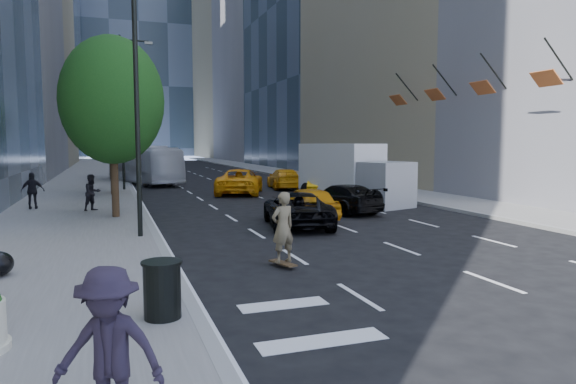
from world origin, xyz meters
name	(u,v)px	position (x,y,z in m)	size (l,w,h in m)	color
ground	(372,251)	(0.00, 0.00, 0.00)	(160.00, 160.00, 0.00)	black
sidewalk_left	(88,183)	(-9.00, 30.00, 0.07)	(6.00, 120.00, 0.15)	slate
sidewalk_right	(311,177)	(10.00, 30.00, 0.07)	(4.00, 120.00, 0.15)	slate
tower_right_far	(247,43)	(22.00, 98.00, 25.00)	(20.00, 24.00, 50.00)	gray
lamp_near	(141,63)	(-6.32, 4.00, 5.81)	(2.13, 0.22, 10.00)	black
lamp_far	(124,103)	(-6.32, 22.00, 5.81)	(2.13, 0.22, 10.00)	black
tree_near	(112,100)	(-7.20, 9.00, 4.97)	(4.20, 4.20, 7.46)	black
tree_mid	(111,107)	(-7.20, 19.00, 5.32)	(4.50, 4.50, 7.99)	black
tree_far	(110,126)	(-7.20, 32.00, 4.62)	(3.90, 3.90, 6.92)	black
traffic_signal	(119,132)	(-6.40, 40.00, 4.23)	(2.48, 0.53, 5.20)	black
facade_flags	(459,88)	(10.64, 10.00, 6.18)	(1.85, 13.30, 2.05)	black
skateboarder	(283,232)	(-3.20, -1.04, 0.93)	(0.68, 0.44, 1.86)	brown
black_sedan_lincoln	(297,209)	(-0.58, 5.00, 0.67)	(2.23, 4.83, 1.34)	black
black_sedan_mercedes	(342,198)	(2.77, 8.00, 0.66)	(1.86, 4.57, 1.33)	black
taxi_a	(308,203)	(0.50, 6.50, 0.71)	(1.67, 4.14, 1.41)	orange
taxi_b	(320,187)	(4.20, 14.00, 0.63)	(1.34, 3.84, 1.27)	#FAB30D
taxi_c	(240,181)	(0.38, 18.00, 0.79)	(2.62, 5.68, 1.58)	orange
taxi_d	(284,179)	(4.20, 20.50, 0.70)	(1.95, 4.80, 1.39)	orange
city_bus	(144,165)	(-4.80, 28.52, 1.49)	(2.51, 10.71, 2.98)	silver
box_truck	(352,173)	(4.91, 11.29, 1.62)	(4.21, 7.05, 3.18)	silver
pedestrian_a	(92,193)	(-8.17, 11.32, 0.98)	(0.81, 0.63, 1.66)	black
pedestrian_b	(33,191)	(-10.82, 12.90, 1.01)	(1.00, 0.42, 1.71)	black
pedestrian_c	(109,352)	(-7.48, -8.00, 1.07)	(1.19, 0.68, 1.84)	black
trash_can	(162,291)	(-6.60, -4.41, 0.64)	(0.66, 0.66, 0.98)	black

